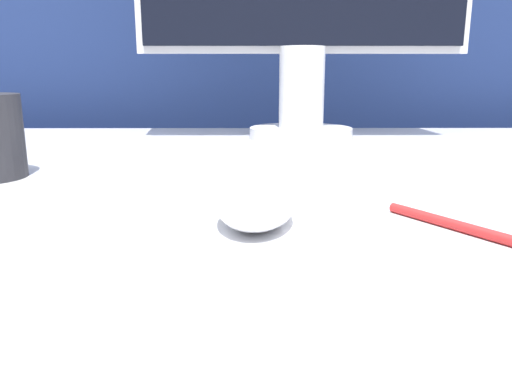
# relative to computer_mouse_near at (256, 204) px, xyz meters

# --- Properties ---
(partition_panel) EXTENTS (5.00, 0.03, 1.32)m
(partition_panel) POSITION_rel_computer_mouse_near_xyz_m (0.02, 0.81, -0.12)
(partition_panel) COLOR navy
(partition_panel) RESTS_ON ground_plane
(computer_mouse_near) EXTENTS (0.07, 0.11, 0.03)m
(computer_mouse_near) POSITION_rel_computer_mouse_near_xyz_m (0.00, 0.00, 0.00)
(computer_mouse_near) COLOR white
(computer_mouse_near) RESTS_ON desk
(keyboard) EXTENTS (0.41, 0.12, 0.02)m
(keyboard) POSITION_rel_computer_mouse_near_xyz_m (-0.01, 0.22, -0.01)
(keyboard) COLOR silver
(keyboard) RESTS_ON desk
(pen) EXTENTS (0.09, 0.13, 0.01)m
(pen) POSITION_rel_computer_mouse_near_xyz_m (0.16, -0.03, -0.01)
(pen) COLOR red
(pen) RESTS_ON desk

